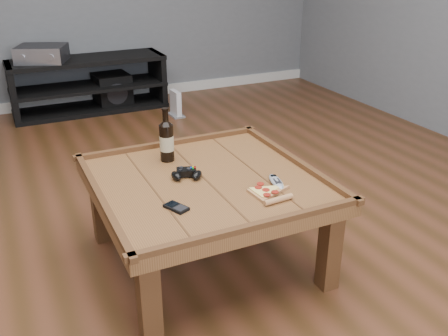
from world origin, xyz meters
name	(u,v)px	position (x,y,z in m)	size (l,w,h in m)	color
ground	(207,261)	(0.00, 0.00, 0.00)	(6.00, 6.00, 0.00)	#412612
baseboard	(86,99)	(0.00, 2.99, 0.05)	(5.00, 0.02, 0.10)	silver
coffee_table	(206,191)	(0.00, 0.00, 0.39)	(1.03, 1.03, 0.48)	brown
media_console	(89,85)	(0.00, 2.75, 0.25)	(1.40, 0.45, 0.50)	black
beer_bottle	(167,140)	(-0.08, 0.29, 0.56)	(0.07, 0.07, 0.27)	black
game_controller	(187,174)	(-0.07, 0.05, 0.47)	(0.15, 0.13, 0.04)	black
pizza_slice	(268,193)	(0.18, -0.26, 0.46)	(0.17, 0.26, 0.03)	tan
smartphone	(176,207)	(-0.22, -0.21, 0.46)	(0.09, 0.12, 0.01)	black
remote_control	(276,182)	(0.27, -0.18, 0.46)	(0.08, 0.17, 0.02)	#9399A0
av_receiver	(42,54)	(-0.38, 2.75, 0.57)	(0.50, 0.46, 0.14)	black
subwoofer	(112,90)	(0.22, 2.80, 0.16)	(0.34, 0.34, 0.32)	black
game_console	(176,105)	(0.67, 2.24, 0.11)	(0.11, 0.19, 0.24)	gray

